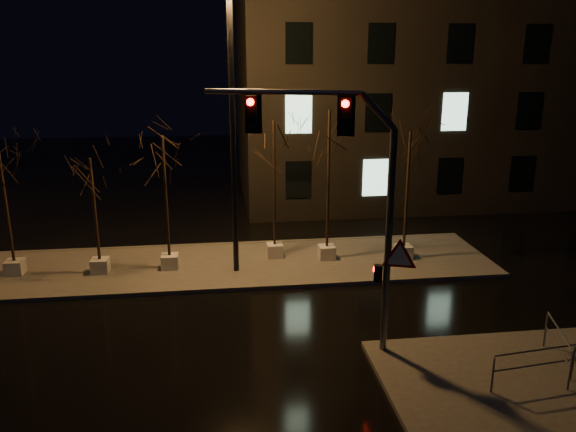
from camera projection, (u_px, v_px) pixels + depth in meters
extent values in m
plane|color=black|center=(225.00, 338.00, 17.04)|extent=(90.00, 90.00, 0.00)
cube|color=#4E4B46|center=(222.00, 265.00, 22.74)|extent=(22.00, 5.00, 0.15)
cube|color=#4E4B46|center=(517.00, 382.00, 14.60)|extent=(7.00, 5.00, 0.15)
cube|color=black|center=(448.00, 68.00, 33.83)|extent=(25.00, 12.00, 15.00)
cube|color=silver|center=(15.00, 267.00, 21.56)|extent=(0.65, 0.65, 0.55)
cylinder|color=black|center=(5.00, 195.00, 20.77)|extent=(0.11, 0.11, 5.16)
cube|color=silver|center=(100.00, 266.00, 21.71)|extent=(0.65, 0.65, 0.55)
cylinder|color=black|center=(95.00, 210.00, 21.09)|extent=(0.11, 0.11, 3.94)
cube|color=silver|center=(170.00, 261.00, 22.15)|extent=(0.65, 0.65, 0.55)
cylinder|color=black|center=(166.00, 197.00, 21.42)|extent=(0.11, 0.11, 4.70)
cube|color=silver|center=(275.00, 250.00, 23.42)|extent=(0.65, 0.65, 0.55)
cylinder|color=black|center=(274.00, 184.00, 22.64)|extent=(0.11, 0.11, 5.10)
cube|color=silver|center=(327.00, 252.00, 23.18)|extent=(0.65, 0.65, 0.55)
cylinder|color=black|center=(328.00, 180.00, 22.34)|extent=(0.11, 0.11, 5.53)
cube|color=silver|center=(403.00, 252.00, 23.25)|extent=(0.65, 0.65, 0.55)
cylinder|color=black|center=(407.00, 190.00, 22.52)|extent=(0.11, 0.11, 4.69)
cylinder|color=#53565A|center=(388.00, 245.00, 15.25)|extent=(0.19, 0.19, 6.31)
cylinder|color=#53565A|center=(281.00, 92.00, 14.74)|extent=(4.01, 1.54, 0.15)
cube|color=black|center=(346.00, 116.00, 14.54)|extent=(0.37, 0.32, 0.95)
cube|color=black|center=(252.00, 114.00, 15.06)|extent=(0.37, 0.32, 0.95)
cube|color=black|center=(378.00, 273.00, 15.53)|extent=(0.28, 0.26, 0.47)
cone|color=red|center=(399.00, 257.00, 15.22)|extent=(1.04, 0.39, 1.09)
sphere|color=#FF0C07|center=(396.00, 104.00, 14.20)|extent=(0.19, 0.19, 0.19)
cylinder|color=black|center=(233.00, 138.00, 20.55)|extent=(0.21, 0.21, 10.41)
cylinder|color=#53565A|center=(493.00, 375.00, 13.92)|extent=(0.05, 0.05, 0.95)
cylinder|color=#53565A|center=(573.00, 363.00, 14.47)|extent=(0.05, 0.05, 0.95)
cylinder|color=#53565A|center=(536.00, 350.00, 14.05)|extent=(2.32, 0.32, 0.04)
cylinder|color=#53565A|center=(534.00, 365.00, 14.17)|extent=(2.32, 0.32, 0.04)
cylinder|color=#53565A|center=(570.00, 372.00, 14.01)|extent=(0.06, 0.06, 1.01)
cylinder|color=#53565A|center=(546.00, 330.00, 16.14)|extent=(0.06, 0.06, 1.01)
cylinder|color=#53565A|center=(560.00, 331.00, 14.92)|extent=(0.68, 2.16, 0.04)
cylinder|color=#53565A|center=(558.00, 346.00, 15.04)|extent=(0.68, 2.16, 0.04)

